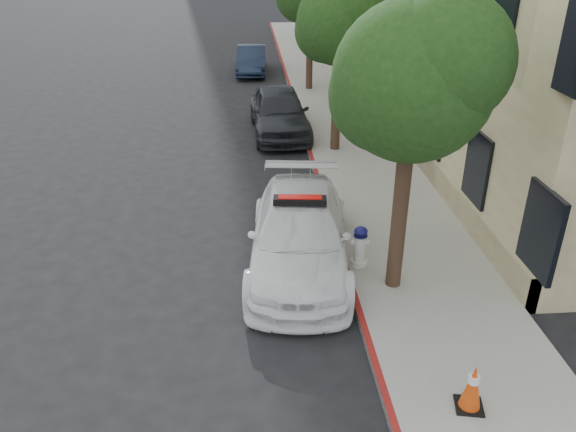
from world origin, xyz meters
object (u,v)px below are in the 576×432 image
Objects in this scene: parked_car_far at (252,60)px; traffic_cone at (472,387)px; parked_car_mid at (279,112)px; fire_hydrant at (360,246)px; police_car at (300,235)px.

traffic_cone is (2.89, -23.26, -0.14)m from parked_car_far.
parked_car_mid is 9.39m from fire_hydrant.
traffic_cone is at bearing -65.86° from fire_hydrant.
fire_hydrant is at bearing -81.37° from parked_car_far.
police_car is at bearing -93.08° from parked_car_mid.
parked_car_far is at bearing 98.11° from police_car.
police_car reaches higher than fire_hydrant.
police_car is 5.91× the size of fire_hydrant.
police_car is at bearing 115.89° from traffic_cone.
parked_car_mid reaches higher than parked_car_far.
traffic_cone is (2.05, -13.43, -0.28)m from parked_car_mid.
parked_car_far is (-0.84, 9.84, -0.14)m from parked_car_mid.
parked_car_far is 19.25m from fire_hydrant.
parked_car_mid is at bearing 95.21° from police_car.
traffic_cone is at bearing -83.77° from parked_car_mid.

